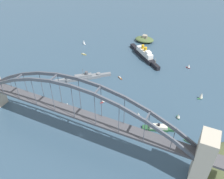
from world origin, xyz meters
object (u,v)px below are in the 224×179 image
fort_island_mid_harbor (144,39)px  small_boat_3 (120,78)px  small_boat_5 (67,106)px  small_boat_6 (201,96)px  small_boat_7 (187,141)px  ocean_liner (144,54)px  small_boat_8 (138,115)px  small_boat_9 (84,54)px  small_boat_4 (189,66)px  harbor_ferry_steamer (158,128)px  small_boat_2 (84,42)px  small_boat_1 (103,99)px  small_boat_0 (179,116)px  naval_cruiser (84,77)px  harbor_arch_bridge (78,114)px

fort_island_mid_harbor → small_boat_3: 136.30m
fort_island_mid_harbor → small_boat_5: (-23.05, -225.30, 0.09)m
small_boat_5 → small_boat_6: size_ratio=1.03×
fort_island_mid_harbor → small_boat_7: 247.47m
ocean_liner → fort_island_mid_harbor: ocean_liner is taller
small_boat_8 → small_boat_9: size_ratio=0.79×
small_boat_4 → small_boat_7: 154.86m
harbor_ferry_steamer → small_boat_2: 242.20m
ocean_liner → small_boat_8: (41.03, -141.80, -2.67)m
small_boat_9 → ocean_liner: bearing=19.1°
small_boat_1 → small_boat_5: bearing=-138.3°
small_boat_8 → small_boat_1: bearing=171.2°
small_boat_6 → small_boat_8: size_ratio=1.29×
small_boat_1 → small_boat_9: small_boat_1 is taller
small_boat_0 → small_boat_7: (16.00, -31.59, -2.36)m
small_boat_1 → small_boat_4: size_ratio=1.08×
fort_island_mid_harbor → small_boat_4: (94.48, -63.61, -1.04)m
naval_cruiser → small_boat_9: size_ratio=6.73×
harbor_arch_bridge → small_boat_5: 54.59m
small_boat_1 → small_boat_7: size_ratio=1.01×
harbor_arch_bridge → small_boat_8: bearing=48.7°
harbor_ferry_steamer → small_boat_9: harbor_ferry_steamer is taller
harbor_ferry_steamer → small_boat_3: 109.76m
fort_island_mid_harbor → small_boat_9: 123.05m
small_boat_0 → small_boat_8: (-43.17, -18.04, 0.44)m
small_boat_0 → small_boat_2: 239.74m
fort_island_mid_harbor → small_boat_2: 115.14m
small_boat_0 → small_boat_4: (-9.70, 121.10, 0.48)m
naval_cruiser → small_boat_3: bearing=26.9°
small_boat_2 → small_boat_6: (222.23, -76.98, 0.65)m
small_boat_3 → small_boat_0: bearing=-27.0°
naval_cruiser → harbor_ferry_steamer: size_ratio=1.91×
harbor_arch_bridge → small_boat_3: bearing=92.7°
ocean_liner → small_boat_0: bearing=-55.8°
small_boat_2 → small_boat_5: size_ratio=0.83×
small_boat_2 → small_boat_5: small_boat_5 is taller
harbor_arch_bridge → naval_cruiser: 112.97m
naval_cruiser → fort_island_mid_harbor: size_ratio=1.86×
ocean_liner → small_boat_0: size_ratio=10.78×
small_boat_7 → small_boat_3: bearing=144.3°
ocean_liner → small_boat_8: bearing=-73.9°
small_boat_9 → small_boat_0: bearing=-26.2°
harbor_arch_bridge → small_boat_2: (-113.64, 197.82, -26.34)m
ocean_liner → small_boat_7: ocean_liner is taller
small_boat_1 → harbor_arch_bridge: bearing=-87.0°
harbor_ferry_steamer → fort_island_mid_harbor: 229.49m
harbor_ferry_steamer → small_boat_1: bearing=167.3°
small_boat_5 → ocean_liner: bearing=75.3°
harbor_ferry_steamer → small_boat_0: size_ratio=5.22×
small_boat_0 → naval_cruiser: bearing=170.2°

